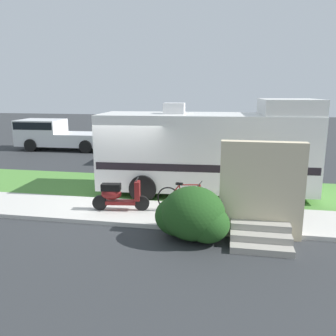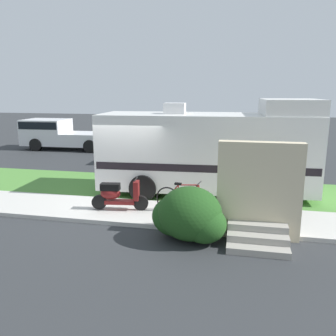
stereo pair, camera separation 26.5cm
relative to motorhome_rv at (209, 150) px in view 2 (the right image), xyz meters
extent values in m
plane|color=#2D3033|center=(-2.63, -1.24, -1.57)|extent=(80.00, 80.00, 0.00)
cube|color=beige|center=(-2.63, -2.44, -1.51)|extent=(24.00, 2.00, 0.12)
cube|color=#4C8438|center=(-2.63, 0.26, -1.53)|extent=(24.00, 3.40, 0.08)
cube|color=silver|center=(-0.12, -0.01, -0.02)|extent=(7.30, 2.70, 2.50)
cube|color=silver|center=(2.57, 0.15, 1.49)|extent=(1.92, 2.28, 0.50)
cube|color=black|center=(-0.12, -0.01, -0.39)|extent=(7.15, 2.72, 0.24)
cube|color=black|center=(3.44, 0.19, 0.42)|extent=(0.19, 1.96, 0.90)
cube|color=silver|center=(-1.19, -0.07, 1.42)|extent=(0.73, 0.64, 0.36)
cylinder|color=black|center=(2.04, 1.22, -1.12)|extent=(0.91, 0.33, 0.90)
cylinder|color=black|center=(2.17, -0.98, -1.12)|extent=(0.91, 0.33, 0.90)
cylinder|color=black|center=(-2.15, 0.98, -1.12)|extent=(0.91, 0.33, 0.90)
cylinder|color=black|center=(-2.03, -1.22, -1.12)|extent=(0.91, 0.33, 0.90)
cylinder|color=black|center=(-1.76, -2.40, -1.23)|extent=(0.45, 0.16, 0.44)
cylinder|color=black|center=(-2.99, -2.57, -1.23)|extent=(0.45, 0.16, 0.44)
cube|color=maroon|center=(-2.38, -2.49, -1.21)|extent=(0.90, 0.40, 0.10)
cube|color=black|center=(-2.65, -2.52, -0.75)|extent=(0.59, 0.34, 0.20)
ellipsoid|color=maroon|center=(-2.65, -2.52, -0.95)|extent=(0.64, 0.38, 0.36)
cube|color=maroon|center=(-1.88, -2.42, -0.85)|extent=(0.18, 0.34, 0.56)
cylinder|color=black|center=(-1.88, -2.42, -0.50)|extent=(0.11, 0.50, 0.04)
sphere|color=white|center=(-1.88, -2.42, -0.67)|extent=(0.12, 0.12, 0.12)
torus|color=black|center=(0.01, -2.38, -1.09)|extent=(0.71, 0.14, 0.71)
torus|color=black|center=(-0.99, -2.24, -1.09)|extent=(0.71, 0.14, 0.71)
cylinder|color=maroon|center=(-0.34, -2.33, -0.92)|extent=(0.57, 0.11, 0.68)
cylinder|color=maroon|center=(-0.64, -2.29, -0.95)|extent=(0.10, 0.05, 0.61)
cylinder|color=maroon|center=(-0.37, -2.33, -0.62)|extent=(0.61, 0.12, 0.09)
cylinder|color=maroon|center=(-0.80, -2.27, -1.17)|extent=(0.40, 0.09, 0.19)
cylinder|color=maroon|center=(-0.83, -2.27, -0.87)|extent=(0.35, 0.08, 0.47)
cylinder|color=maroon|center=(-0.03, -2.37, -0.84)|extent=(0.12, 0.05, 0.51)
cube|color=black|center=(-0.67, -2.29, -0.61)|extent=(0.21, 0.13, 0.06)
cylinder|color=black|center=(-0.07, -2.37, -0.55)|extent=(0.10, 0.52, 0.03)
cube|color=#1E2328|center=(-3.06, 4.88, -0.49)|extent=(2.40, 2.13, 1.60)
cube|color=black|center=(-3.06, 4.88, 0.01)|extent=(2.29, 2.15, 0.44)
cube|color=#1E2328|center=(-0.52, 5.02, -0.95)|extent=(2.91, 2.16, 0.68)
cylinder|color=black|center=(-3.19, 3.91, -1.19)|extent=(0.77, 0.28, 0.76)
cylinder|color=black|center=(-3.30, 5.84, -1.19)|extent=(0.77, 0.28, 0.76)
cylinder|color=black|center=(-0.13, 4.08, -1.19)|extent=(0.77, 0.28, 0.76)
cylinder|color=black|center=(-0.24, 6.01, -1.19)|extent=(0.77, 0.28, 0.76)
cube|color=silver|center=(-10.82, 7.82, -0.52)|extent=(2.64, 2.12, 1.54)
cube|color=black|center=(-10.82, 7.82, -0.05)|extent=(2.51, 2.14, 0.44)
cube|color=silver|center=(-7.95, 7.89, -0.91)|extent=(3.21, 2.13, 0.75)
cylinder|color=black|center=(-10.99, 6.82, -1.19)|extent=(0.77, 0.26, 0.76)
cylinder|color=black|center=(-11.04, 8.80, -1.19)|extent=(0.77, 0.26, 0.76)
cylinder|color=black|center=(-7.55, 6.91, -1.19)|extent=(0.77, 0.26, 0.76)
cylinder|color=black|center=(-7.60, 8.89, -1.19)|extent=(0.77, 0.26, 0.76)
cube|color=#9E998E|center=(1.52, -4.04, -1.49)|extent=(1.40, 0.96, 0.16)
cube|color=#9E998E|center=(1.52, -3.88, -1.33)|extent=(1.40, 0.64, 0.16)
cube|color=#9E998E|center=(1.52, -3.72, -1.17)|extent=(1.40, 0.32, 0.16)
cube|color=beige|center=(1.52, -3.41, -0.37)|extent=(2.00, 0.30, 2.40)
ellipsoid|color=#1E4719|center=(-0.08, -3.94, -0.87)|extent=(1.54, 1.39, 1.31)
ellipsoid|color=#1E4719|center=(-0.47, -3.79, -1.03)|extent=(1.16, 1.04, 0.98)
ellipsoid|color=#1E4719|center=(0.26, -4.06, -1.07)|extent=(1.08, 0.97, 0.92)
cylinder|color=brown|center=(1.08, -2.22, -1.34)|extent=(0.07, 0.07, 0.21)
cylinder|color=brown|center=(1.08, -2.22, -1.22)|extent=(0.03, 0.03, 0.04)
cylinder|color=black|center=(1.08, -2.22, -1.19)|extent=(0.04, 0.04, 0.02)
camera|label=1|loc=(0.75, -11.81, 2.01)|focal=37.11mm
camera|label=2|loc=(1.01, -11.75, 2.01)|focal=37.11mm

